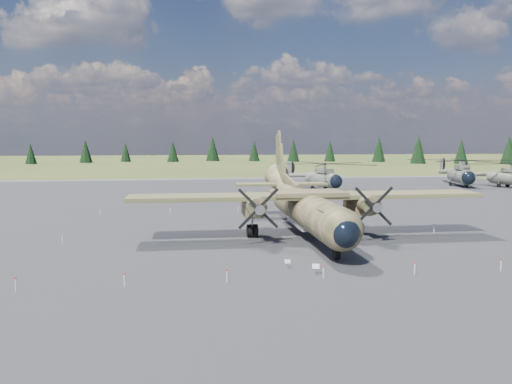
{
  "coord_description": "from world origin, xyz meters",
  "views": [
    {
      "loc": [
        -6.57,
        -42.73,
        8.56
      ],
      "look_at": [
        0.08,
        2.0,
        3.86
      ],
      "focal_mm": 35.0,
      "sensor_mm": 36.0,
      "label": 1
    }
  ],
  "objects": [
    {
      "name": "helicopter_near",
      "position": [
        17.31,
        39.9,
        3.33
      ],
      "size": [
        23.58,
        23.77,
        4.7
      ],
      "rotation": [
        0.0,
        0.0,
        0.34
      ],
      "color": "slate",
      "rests_on": "ground"
    },
    {
      "name": "apron",
      "position": [
        0.0,
        10.0,
        0.0
      ],
      "size": [
        120.0,
        120.0,
        0.04
      ],
      "primitive_type": "cube",
      "color": "slate",
      "rests_on": "ground"
    },
    {
      "name": "transport_plane",
      "position": [
        4.32,
        0.86,
        2.95
      ],
      "size": [
        31.08,
        28.3,
        10.28
      ],
      "rotation": [
        0.0,
        0.0,
        -0.01
      ],
      "color": "#374022",
      "rests_on": "ground"
    },
    {
      "name": "barrier_fence",
      "position": [
        -0.46,
        -0.08,
        0.51
      ],
      "size": [
        33.12,
        29.62,
        0.85
      ],
      "color": "silver",
      "rests_on": "ground"
    },
    {
      "name": "ground",
      "position": [
        0.0,
        0.0,
        0.0
      ],
      "size": [
        500.0,
        500.0,
        0.0
      ],
      "primitive_type": "plane",
      "color": "brown",
      "rests_on": "ground"
    },
    {
      "name": "info_placard_left",
      "position": [
        0.33,
        -10.67,
        0.42
      ],
      "size": [
        0.4,
        0.17,
        0.62
      ],
      "rotation": [
        0.0,
        0.0,
        0.0
      ],
      "color": "gray",
      "rests_on": "ground"
    },
    {
      "name": "treeline",
      "position": [
        7.63,
        0.17,
        4.75
      ],
      "size": [
        339.24,
        340.11,
        10.99
      ],
      "color": "black",
      "rests_on": "ground"
    },
    {
      "name": "helicopter_far",
      "position": [
        51.79,
        39.36,
        3.16
      ],
      "size": [
        22.28,
        22.53,
        4.46
      ],
      "rotation": [
        0.0,
        0.0,
        0.33
      ],
      "color": "slate",
      "rests_on": "ground"
    },
    {
      "name": "helicopter_mid",
      "position": [
        44.52,
        42.84,
        3.57
      ],
      "size": [
        23.4,
        24.83,
        5.03
      ],
      "rotation": [
        0.0,
        0.0,
        -0.2
      ],
      "color": "slate",
      "rests_on": "ground"
    },
    {
      "name": "info_placard_right",
      "position": [
        1.78,
        -12.51,
        0.48
      ],
      "size": [
        0.5,
        0.33,
        0.72
      ],
      "rotation": [
        0.0,
        0.0,
        -0.33
      ],
      "color": "gray",
      "rests_on": "ground"
    }
  ]
}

